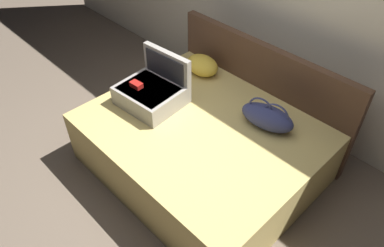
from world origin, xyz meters
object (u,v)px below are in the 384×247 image
at_px(bed, 201,148).
at_px(pillow_near_headboard, 202,65).
at_px(hard_case_large, 152,91).
at_px(duffel_bag, 267,117).

relative_size(bed, pillow_near_headboard, 5.36).
distance_m(bed, pillow_near_headboard, 0.90).
xyz_separation_m(hard_case_large, duffel_bag, (0.95, 0.48, -0.02)).
height_order(hard_case_large, duffel_bag, hard_case_large).
bearing_deg(pillow_near_headboard, hard_case_large, -88.53).
bearing_deg(hard_case_large, duffel_bag, 21.94).
relative_size(bed, hard_case_large, 3.36).
xyz_separation_m(hard_case_large, pillow_near_headboard, (-0.02, 0.67, -0.03)).
relative_size(duffel_bag, pillow_near_headboard, 1.38).
height_order(bed, hard_case_large, hard_case_large).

